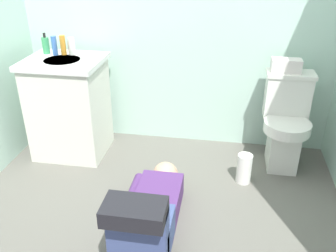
{
  "coord_description": "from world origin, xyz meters",
  "views": [
    {
      "loc": [
        0.42,
        -2.0,
        1.65
      ],
      "look_at": [
        0.03,
        0.31,
        0.45
      ],
      "focal_mm": 39.23,
      "sensor_mm": 36.0,
      "label": 1
    }
  ],
  "objects": [
    {
      "name": "vanity_cabinet",
      "position": [
        -0.83,
        0.59,
        0.42
      ],
      "size": [
        0.6,
        0.52,
        0.82
      ],
      "color": "silver",
      "rests_on": "ground_plane"
    },
    {
      "name": "paper_towel_roll",
      "position": [
        0.6,
        0.36,
        0.12
      ],
      "size": [
        0.11,
        0.11,
        0.23
      ],
      "primitive_type": "cylinder",
      "color": "white",
      "rests_on": "ground_plane"
    },
    {
      "name": "bottle_white",
      "position": [
        -0.81,
        0.72,
        0.89
      ],
      "size": [
        0.05,
        0.05,
        0.14
      ],
      "primitive_type": "cylinder",
      "color": "silver",
      "rests_on": "vanity_cabinet"
    },
    {
      "name": "wall_back",
      "position": [
        0.0,
        1.0,
        1.2
      ],
      "size": [
        2.73,
        0.08,
        2.4
      ],
      "primitive_type": "cube",
      "color": "#AED2C2",
      "rests_on": "ground_plane"
    },
    {
      "name": "person_plumber",
      "position": [
        0.03,
        -0.29,
        0.18
      ],
      "size": [
        0.39,
        1.06,
        0.52
      ],
      "color": "#512D6B",
      "rests_on": "ground_plane"
    },
    {
      "name": "bottle_blue",
      "position": [
        -0.94,
        0.69,
        0.89
      ],
      "size": [
        0.04,
        0.04,
        0.15
      ],
      "primitive_type": "cylinder",
      "color": "#3D6DBB",
      "rests_on": "vanity_cabinet"
    },
    {
      "name": "ground_plane",
      "position": [
        0.0,
        0.0,
        -0.02
      ],
      "size": [
        3.07,
        2.92,
        0.04
      ],
      "primitive_type": "cube",
      "color": "#605E57"
    },
    {
      "name": "toilet",
      "position": [
        0.9,
        0.68,
        0.37
      ],
      "size": [
        0.36,
        0.46,
        0.75
      ],
      "color": "white",
      "rests_on": "ground_plane"
    },
    {
      "name": "tissue_box",
      "position": [
        0.86,
        0.77,
        0.8
      ],
      "size": [
        0.22,
        0.11,
        0.1
      ],
      "primitive_type": "cube",
      "color": "silver",
      "rests_on": "toilet"
    },
    {
      "name": "bottle_amber",
      "position": [
        -0.88,
        0.71,
        0.9
      ],
      "size": [
        0.04,
        0.04,
        0.15
      ],
      "primitive_type": "cylinder",
      "color": "orange",
      "rests_on": "vanity_cabinet"
    },
    {
      "name": "faucet",
      "position": [
        -0.83,
        0.73,
        0.87
      ],
      "size": [
        0.02,
        0.02,
        0.1
      ],
      "primitive_type": "cylinder",
      "color": "silver",
      "rests_on": "vanity_cabinet"
    },
    {
      "name": "soap_dispenser",
      "position": [
        -1.02,
        0.71,
        0.89
      ],
      "size": [
        0.06,
        0.06,
        0.17
      ],
      "color": "#379057",
      "rests_on": "vanity_cabinet"
    }
  ]
}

